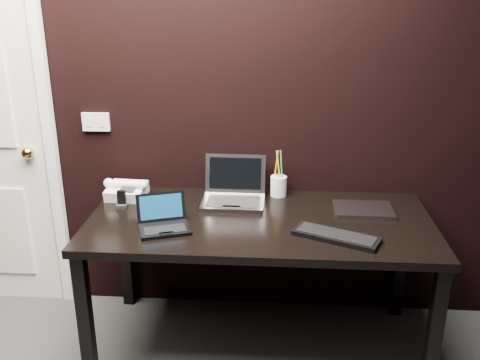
# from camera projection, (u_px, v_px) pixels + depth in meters

# --- Properties ---
(wall_back) EXTENTS (4.00, 0.00, 4.00)m
(wall_back) POSITION_uv_depth(u_px,v_px,m) (208.00, 90.00, 2.84)
(wall_back) COLOR black
(wall_back) RESTS_ON ground
(wall_switch) EXTENTS (0.15, 0.02, 0.10)m
(wall_switch) POSITION_uv_depth(u_px,v_px,m) (96.00, 122.00, 2.93)
(wall_switch) COLOR silver
(wall_switch) RESTS_ON wall_back
(desk) EXTENTS (1.70, 0.80, 0.74)m
(desk) POSITION_uv_depth(u_px,v_px,m) (260.00, 233.00, 2.67)
(desk) COLOR black
(desk) RESTS_ON ground
(netbook) EXTENTS (0.29, 0.27, 0.15)m
(netbook) POSITION_uv_depth(u_px,v_px,m) (164.00, 223.00, 2.53)
(netbook) COLOR black
(netbook) RESTS_ON desk
(silver_laptop) EXTENTS (0.33, 0.30, 0.23)m
(silver_laptop) POSITION_uv_depth(u_px,v_px,m) (234.00, 194.00, 2.83)
(silver_laptop) COLOR gray
(silver_laptop) RESTS_ON desk
(ext_keyboard) EXTENTS (0.41, 0.28, 0.02)m
(ext_keyboard) POSITION_uv_depth(u_px,v_px,m) (336.00, 236.00, 2.43)
(ext_keyboard) COLOR black
(ext_keyboard) RESTS_ON desk
(closed_laptop) EXTENTS (0.29, 0.21, 0.02)m
(closed_laptop) POSITION_uv_depth(u_px,v_px,m) (364.00, 210.00, 2.73)
(closed_laptop) COLOR #9A9A9F
(closed_laptop) RESTS_ON desk
(desk_phone) EXTENTS (0.25, 0.20, 0.12)m
(desk_phone) POSITION_uv_depth(u_px,v_px,m) (127.00, 190.00, 2.89)
(desk_phone) COLOR silver
(desk_phone) RESTS_ON desk
(mobile_phone) EXTENTS (0.05, 0.05, 0.09)m
(mobile_phone) POSITION_uv_depth(u_px,v_px,m) (122.00, 201.00, 2.77)
(mobile_phone) COLOR black
(mobile_phone) RESTS_ON desk
(pen_cup) EXTENTS (0.11, 0.11, 0.26)m
(pen_cup) POSITION_uv_depth(u_px,v_px,m) (279.00, 185.00, 2.92)
(pen_cup) COLOR silver
(pen_cup) RESTS_ON desk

